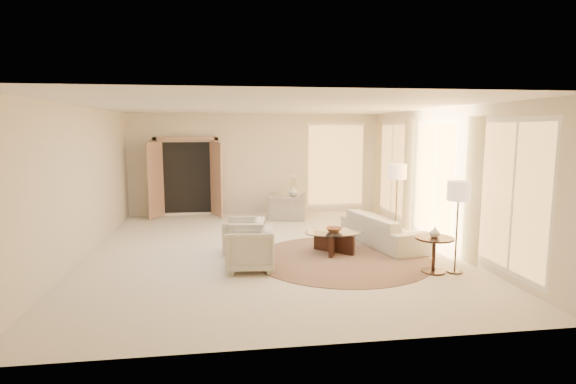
{
  "coord_description": "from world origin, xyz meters",
  "views": [
    {
      "loc": [
        -0.89,
        -8.6,
        2.38
      ],
      "look_at": [
        0.4,
        0.4,
        1.1
      ],
      "focal_mm": 28.0,
      "sensor_mm": 36.0,
      "label": 1
    }
  ],
  "objects": [
    {
      "name": "room",
      "position": [
        0.0,
        0.0,
        1.4
      ],
      "size": [
        7.04,
        8.04,
        2.83
      ],
      "color": "beige",
      "rests_on": "ground"
    },
    {
      "name": "windows_right",
      "position": [
        3.45,
        0.1,
        1.35
      ],
      "size": [
        0.1,
        6.4,
        2.4
      ],
      "primitive_type": null,
      "color": "#F0B260",
      "rests_on": "room"
    },
    {
      "name": "window_back_corner",
      "position": [
        2.3,
        3.95,
        1.35
      ],
      "size": [
        1.7,
        0.1,
        2.4
      ],
      "primitive_type": null,
      "color": "#F0B260",
      "rests_on": "room"
    },
    {
      "name": "curtains_right",
      "position": [
        3.4,
        1.0,
        1.3
      ],
      "size": [
        0.06,
        5.2,
        2.6
      ],
      "primitive_type": null,
      "color": "beige",
      "rests_on": "room"
    },
    {
      "name": "french_doors",
      "position": [
        -1.9,
        3.82,
        1.07
      ],
      "size": [
        1.95,
        0.66,
        2.16
      ],
      "color": "tan",
      "rests_on": "room"
    },
    {
      "name": "area_rug",
      "position": [
        1.24,
        -0.77,
        0.01
      ],
      "size": [
        3.67,
        3.67,
        0.01
      ],
      "primitive_type": "cylinder",
      "rotation": [
        0.0,
        0.0,
        -0.13
      ],
      "color": "#452E24",
      "rests_on": "room"
    },
    {
      "name": "sofa",
      "position": [
        2.36,
        0.11,
        0.32
      ],
      "size": [
        1.33,
        2.32,
        0.64
      ],
      "primitive_type": "imported",
      "rotation": [
        0.0,
        0.0,
        1.8
      ],
      "color": "beige",
      "rests_on": "room"
    },
    {
      "name": "armchair_left",
      "position": [
        -0.54,
        -0.18,
        0.38
      ],
      "size": [
        0.8,
        0.84,
        0.76
      ],
      "primitive_type": "imported",
      "rotation": [
        0.0,
        0.0,
        -1.73
      ],
      "color": "beige",
      "rests_on": "room"
    },
    {
      "name": "armchair_right",
      "position": [
        -0.48,
        -1.19,
        0.41
      ],
      "size": [
        0.81,
        0.85,
        0.81
      ],
      "primitive_type": "imported",
      "rotation": [
        0.0,
        0.0,
        -1.66
      ],
      "color": "beige",
      "rests_on": "room"
    },
    {
      "name": "accent_chair",
      "position": [
        0.75,
        3.02,
        0.44
      ],
      "size": [
        1.12,
        0.84,
        0.88
      ],
      "primitive_type": "imported",
      "rotation": [
        0.0,
        0.0,
        2.94
      ],
      "color": "gray",
      "rests_on": "room"
    },
    {
      "name": "coffee_table",
      "position": [
        1.19,
        -0.36,
        0.26
      ],
      "size": [
        1.37,
        1.37,
        0.42
      ],
      "rotation": [
        0.0,
        0.0,
        0.23
      ],
      "color": "black",
      "rests_on": "room"
    },
    {
      "name": "end_table",
      "position": [
        2.55,
        -1.76,
        0.41
      ],
      "size": [
        0.63,
        0.63,
        0.6
      ],
      "rotation": [
        0.0,
        0.0,
        0.41
      ],
      "color": "black",
      "rests_on": "room"
    },
    {
      "name": "side_table",
      "position": [
        0.96,
        3.3,
        0.35
      ],
      "size": [
        0.5,
        0.5,
        0.58
      ],
      "rotation": [
        0.0,
        0.0,
        -0.38
      ],
      "color": "#2B231A",
      "rests_on": "room"
    },
    {
      "name": "floor_lamp_near",
      "position": [
        2.9,
        0.81,
        1.38
      ],
      "size": [
        0.39,
        0.39,
        1.62
      ],
      "rotation": [
        0.0,
        0.0,
        0.05
      ],
      "color": "#2B231A",
      "rests_on": "room"
    },
    {
      "name": "floor_lamp_far",
      "position": [
        2.9,
        -1.82,
        1.31
      ],
      "size": [
        0.37,
        0.37,
        1.53
      ],
      "rotation": [
        0.0,
        0.0,
        0.24
      ],
      "color": "#2B231A",
      "rests_on": "room"
    },
    {
      "name": "bowl",
      "position": [
        1.19,
        -0.36,
        0.46
      ],
      "size": [
        0.41,
        0.41,
        0.08
      ],
      "primitive_type": "imported",
      "rotation": [
        0.0,
        0.0,
        -0.32
      ],
      "color": "brown",
      "rests_on": "coffee_table"
    },
    {
      "name": "end_vase",
      "position": [
        2.55,
        -1.76,
        0.68
      ],
      "size": [
        0.21,
        0.21,
        0.18
      ],
      "primitive_type": "imported",
      "rotation": [
        0.0,
        0.0,
        0.24
      ],
      "color": "white",
      "rests_on": "end_table"
    },
    {
      "name": "side_vase",
      "position": [
        0.96,
        3.3,
        0.71
      ],
      "size": [
        0.3,
        0.3,
        0.26
      ],
      "primitive_type": "imported",
      "rotation": [
        0.0,
        0.0,
        -0.22
      ],
      "color": "white",
      "rests_on": "side_table"
    }
  ]
}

